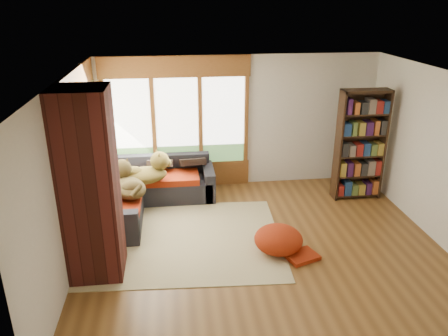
{
  "coord_description": "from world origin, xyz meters",
  "views": [
    {
      "loc": [
        -1.29,
        -5.71,
        3.62
      ],
      "look_at": [
        -0.47,
        0.97,
        0.95
      ],
      "focal_mm": 35.0,
      "sensor_mm": 36.0,
      "label": 1
    }
  ],
  "objects_px": {
    "area_rug": "(176,239)",
    "dog_tan": "(147,168)",
    "bookshelf": "(360,145)",
    "brick_chimney": "(90,187)",
    "dog_brindle": "(127,179)",
    "pouf": "(278,239)",
    "sectional_sofa": "(139,190)"
  },
  "relations": [
    {
      "from": "area_rug",
      "to": "dog_tan",
      "type": "distance_m",
      "value": 1.48
    },
    {
      "from": "bookshelf",
      "to": "area_rug",
      "type": "bearing_deg",
      "value": -160.96
    },
    {
      "from": "brick_chimney",
      "to": "dog_brindle",
      "type": "xyz_separation_m",
      "value": [
        0.31,
        1.45,
        -0.53
      ]
    },
    {
      "from": "dog_tan",
      "to": "dog_brindle",
      "type": "bearing_deg",
      "value": -139.88
    },
    {
      "from": "brick_chimney",
      "to": "area_rug",
      "type": "xyz_separation_m",
      "value": [
        1.09,
        0.72,
        -1.29
      ]
    },
    {
      "from": "bookshelf",
      "to": "dog_brindle",
      "type": "height_order",
      "value": "bookshelf"
    },
    {
      "from": "bookshelf",
      "to": "dog_tan",
      "type": "xyz_separation_m",
      "value": [
        -3.9,
        -0.01,
        -0.26
      ]
    },
    {
      "from": "area_rug",
      "to": "bookshelf",
      "type": "distance_m",
      "value": 3.8
    },
    {
      "from": "dog_tan",
      "to": "bookshelf",
      "type": "bearing_deg",
      "value": -14.31
    },
    {
      "from": "area_rug",
      "to": "dog_tan",
      "type": "height_order",
      "value": "dog_tan"
    },
    {
      "from": "area_rug",
      "to": "pouf",
      "type": "relative_size",
      "value": 4.5
    },
    {
      "from": "bookshelf",
      "to": "dog_tan",
      "type": "distance_m",
      "value": 3.91
    },
    {
      "from": "area_rug",
      "to": "dog_brindle",
      "type": "relative_size",
      "value": 3.41
    },
    {
      "from": "area_rug",
      "to": "dog_brindle",
      "type": "distance_m",
      "value": 1.31
    },
    {
      "from": "area_rug",
      "to": "dog_tan",
      "type": "bearing_deg",
      "value": 110.81
    },
    {
      "from": "brick_chimney",
      "to": "dog_brindle",
      "type": "relative_size",
      "value": 2.69
    },
    {
      "from": "brick_chimney",
      "to": "dog_tan",
      "type": "xyz_separation_m",
      "value": [
        0.64,
        1.91,
        -0.52
      ]
    },
    {
      "from": "brick_chimney",
      "to": "pouf",
      "type": "distance_m",
      "value": 2.84
    },
    {
      "from": "pouf",
      "to": "bookshelf",
      "type": "bearing_deg",
      "value": 41.64
    },
    {
      "from": "brick_chimney",
      "to": "bookshelf",
      "type": "bearing_deg",
      "value": 22.86
    },
    {
      "from": "dog_brindle",
      "to": "bookshelf",
      "type": "bearing_deg",
      "value": -106.91
    },
    {
      "from": "bookshelf",
      "to": "pouf",
      "type": "height_order",
      "value": "bookshelf"
    },
    {
      "from": "area_rug",
      "to": "bookshelf",
      "type": "relative_size",
      "value": 1.59
    },
    {
      "from": "sectional_sofa",
      "to": "pouf",
      "type": "bearing_deg",
      "value": -36.28
    },
    {
      "from": "bookshelf",
      "to": "dog_tan",
      "type": "relative_size",
      "value": 2.18
    },
    {
      "from": "area_rug",
      "to": "pouf",
      "type": "height_order",
      "value": "pouf"
    },
    {
      "from": "bookshelf",
      "to": "pouf",
      "type": "xyz_separation_m",
      "value": [
        -1.92,
        -1.71,
        -0.83
      ]
    },
    {
      "from": "bookshelf",
      "to": "dog_brindle",
      "type": "relative_size",
      "value": 2.15
    },
    {
      "from": "brick_chimney",
      "to": "area_rug",
      "type": "relative_size",
      "value": 0.79
    },
    {
      "from": "brick_chimney",
      "to": "dog_tan",
      "type": "relative_size",
      "value": 2.73
    },
    {
      "from": "dog_brindle",
      "to": "sectional_sofa",
      "type": "bearing_deg",
      "value": -35.94
    },
    {
      "from": "brick_chimney",
      "to": "sectional_sofa",
      "type": "height_order",
      "value": "brick_chimney"
    }
  ]
}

